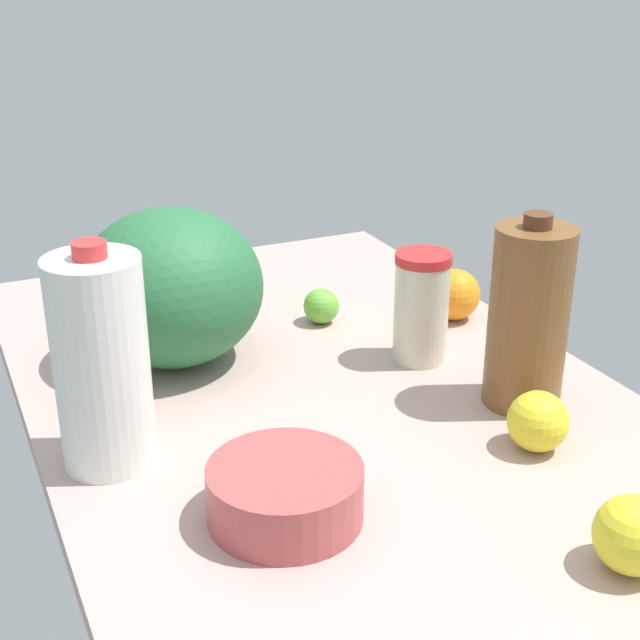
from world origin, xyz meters
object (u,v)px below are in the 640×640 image
tumbler_cup (421,307)px  chocolate_milk_jug (528,317)px  milk_jug (101,363)px  mixing_bowl (285,493)px  orange_by_jug (454,294)px  lemon_near_front (634,535)px  lime_loose (321,306)px  lemon_beside_bowl (538,421)px  watermelon (171,287)px

tumbler_cup → chocolate_milk_jug: chocolate_milk_jug is taller
chocolate_milk_jug → milk_jug: bearing=81.0°
milk_jug → mixing_bowl: bearing=-143.2°
orange_by_jug → lemon_near_front: bearing=163.1°
lime_loose → lemon_beside_bowl: size_ratio=0.77×
mixing_bowl → watermelon: bearing=-0.7°
tumbler_cup → lemon_near_front: size_ratio=2.07×
mixing_bowl → lemon_near_front: bearing=-128.7°
watermelon → lemon_beside_bowl: watermelon is taller
tumbler_cup → lime_loose: tumbler_cup is taller
milk_jug → watermelon: 27.71cm
mixing_bowl → lime_loose: 52.18cm
watermelon → orange_by_jug: 45.60cm
watermelon → chocolate_milk_jug: bearing=-130.1°
chocolate_milk_jug → mixing_bowl: bearing=105.6°
chocolate_milk_jug → watermelon: bearing=49.9°
watermelon → lime_loose: 26.40cm
watermelon → orange_by_jug: size_ratio=3.16×
mixing_bowl → lemon_near_front: (-21.69, -27.11, 0.86)cm
milk_jug → mixing_bowl: (-18.99, -14.20, -9.62)cm
chocolate_milk_jug → lemon_near_front: chocolate_milk_jug is taller
lime_loose → lemon_near_front: bearing=-178.5°
milk_jug → tumbler_cup: 47.86cm
orange_by_jug → tumbler_cup: bearing=130.1°
chocolate_milk_jug → lemon_beside_bowl: chocolate_milk_jug is taller
watermelon → orange_by_jug: watermelon is taller
milk_jug → orange_by_jug: milk_jug is taller
milk_jug → mixing_bowl: 25.59cm
lemon_near_front → watermelon: bearing=22.5°
chocolate_milk_jug → orange_by_jug: 29.52cm
milk_jug → lemon_beside_bowl: 51.29cm
lemon_near_front → orange_by_jug: (59.89, -18.25, 0.21)cm
lemon_near_front → lime_loose: 67.32cm
chocolate_milk_jug → lime_loose: size_ratio=4.53×
mixing_bowl → milk_jug: bearing=36.8°
milk_jug → watermelon: size_ratio=1.03×
chocolate_milk_jug → lemon_beside_bowl: size_ratio=3.50×
chocolate_milk_jug → lemon_near_front: (-32.37, 11.14, -8.19)cm
milk_jug → mixing_bowl: milk_jug is taller
tumbler_cup → mixing_bowl: tumbler_cup is taller
chocolate_milk_jug → lime_loose: 38.36cm
watermelon → mixing_bowl: bearing=179.3°
orange_by_jug → milk_jug: bearing=107.9°
mixing_bowl → orange_by_jug: bearing=-49.9°
lemon_beside_bowl → orange_by_jug: bearing=-18.5°
mixing_bowl → orange_by_jug: orange_by_jug is taller
lime_loose → tumbler_cup: bearing=-158.0°
mixing_bowl → lime_loose: (45.60, -25.36, -0.22)cm
watermelon → lemon_near_front: (-64.12, -26.59, -7.29)cm
milk_jug → lemon_near_front: bearing=-134.6°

